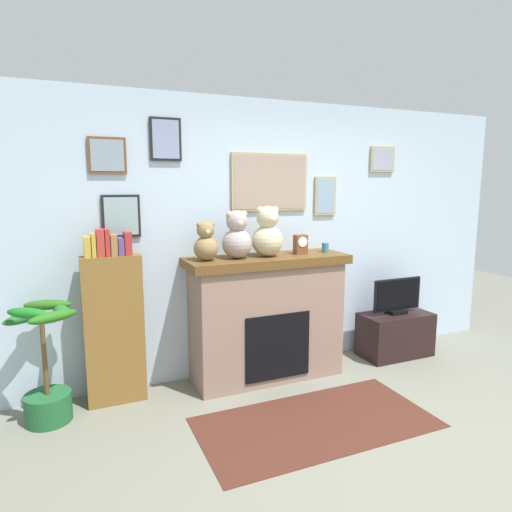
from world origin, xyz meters
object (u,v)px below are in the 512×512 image
Objects in this scene: tv_stand at (395,334)px; candle_jar at (325,248)px; bookshelf at (114,324)px; mantel_clock at (300,244)px; television at (397,297)px; teddy_bear_tan at (267,234)px; teddy_bear_grey at (237,237)px; fireplace at (267,317)px; teddy_bear_cream at (206,243)px; potted_plant at (47,374)px.

tv_stand is 8.20× the size of candle_jar.
bookshelf is 1.80m from mantel_clock.
tv_stand is 1.30× the size of television.
teddy_bear_grey is at bearing 179.99° from teddy_bear_tan.
television is at bearing -1.84° from mantel_clock.
teddy_bear_grey reaches higher than fireplace.
fireplace is 1.53m from tv_stand.
bookshelf is 1.26m from teddy_bear_grey.
teddy_bear_tan reaches higher than tv_stand.
fireplace is 4.45× the size of teddy_bear_cream.
potted_plant is 1.62× the size of television.
fireplace is at bearing 177.84° from television.
bookshelf is 1.53m from teddy_bear_tan.
teddy_bear_cream is at bearing 178.99° from tv_stand.
teddy_bear_grey is (-0.30, -0.02, 0.77)m from fireplace.
teddy_bear_cream is (-2.07, 0.04, 0.68)m from television.
tv_stand is 1.65× the size of teddy_bear_tan.
mantel_clock is 0.53× the size of teddy_bear_cream.
candle_jar is (-0.88, 0.04, 0.57)m from television.
bookshelf reaches higher than fireplace.
tv_stand is 0.41m from television.
bookshelf is 3.45× the size of teddy_bear_grey.
television is 1.31m from mantel_clock.
television is 1.04m from candle_jar.
fireplace is at bearing 77.65° from teddy_bear_tan.
teddy_bear_grey is at bearing -176.51° from fireplace.
teddy_bear_tan reaches higher than television.
teddy_bear_grey is at bearing 178.83° from tv_stand.
potted_plant is 3.38m from tv_stand.
mantel_clock is at bearing -0.07° from teddy_bear_grey.
fireplace is 1.37m from bookshelf.
teddy_bear_tan is (-0.62, -0.00, 0.16)m from candle_jar.
television is 6.31× the size of candle_jar.
tv_stand is 2.11m from teddy_bear_grey.
teddy_bear_grey reaches higher than tv_stand.
candle_jar is (0.61, -0.02, 0.62)m from fireplace.
teddy_bear_tan is (0.58, -0.00, 0.05)m from teddy_bear_cream.
teddy_bear_cream is 0.74× the size of teddy_bear_tan.
mantel_clock is (-1.15, 0.04, 1.03)m from tv_stand.
teddy_bear_cream reaches higher than television.
potted_plant is 2.39m from mantel_clock.
mantel_clock is (-1.15, 0.04, 0.61)m from television.
mantel_clock is (-0.28, -0.00, 0.05)m from candle_jar.
bookshelf is 2.86m from television.
teddy_bear_tan is at bearing 179.88° from mantel_clock.
bookshelf is at bearing 177.96° from television.
teddy_bear_tan is at bearing 178.55° from television.
tv_stand is 1.54m from mantel_clock.
teddy_bear_tan is (-1.49, 0.04, 0.73)m from television.
potted_plant is at bearing -178.72° from candle_jar.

